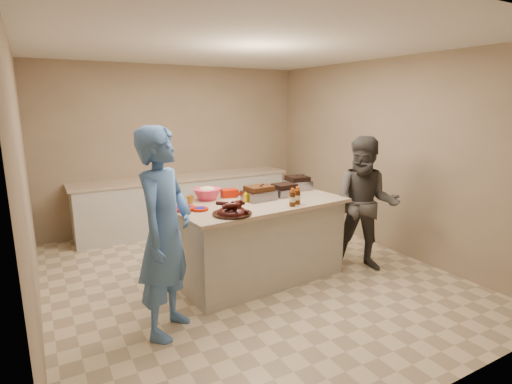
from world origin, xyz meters
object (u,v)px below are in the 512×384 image
mustard_bottle (246,202)px  guest_gray (361,268)px  rib_platter (232,215)px  coleslaw_bowl (207,199)px  plastic_cup (190,203)px  bbq_bottle_b (297,204)px  island (258,277)px  guest_blue (170,329)px  bbq_bottle_a (292,206)px  roasting_pan (297,189)px

mustard_bottle → guest_gray: size_ratio=0.08×
rib_platter → coleslaw_bowl: 0.75m
plastic_cup → bbq_bottle_b: bearing=-31.2°
island → plastic_cup: 1.24m
mustard_bottle → plastic_cup: bearing=156.5°
guest_gray → guest_blue: bearing=-129.2°
island → rib_platter: rib_platter is taller
bbq_bottle_b → plastic_cup: bbq_bottle_b is taller
bbq_bottle_a → roasting_pan: bearing=51.3°
rib_platter → guest_gray: bearing=-1.3°
guest_blue → coleslaw_bowl: bearing=3.3°
rib_platter → mustard_bottle: (0.38, 0.41, 0.00)m
guest_blue → guest_gray: size_ratio=1.12×
coleslaw_bowl → bbq_bottle_b: bearing=-41.7°
rib_platter → mustard_bottle: 0.56m
bbq_bottle_a → island: bearing=118.2°
roasting_pan → rib_platter: bearing=-144.8°
island → bbq_bottle_b: (0.32, -0.35, 0.96)m
rib_platter → plastic_cup: size_ratio=4.43×
bbq_bottle_b → island: bearing=132.1°
plastic_cup → guest_blue: bearing=-122.4°
roasting_pan → plastic_cup: 1.53m
rib_platter → guest_gray: rib_platter is taller
coleslaw_bowl → bbq_bottle_a: (0.70, -0.77, 0.00)m
bbq_bottle_b → mustard_bottle: (-0.47, 0.38, 0.00)m
roasting_pan → bbq_bottle_b: size_ratio=1.52×
island → coleslaw_bowl: 1.14m
island → guest_blue: size_ratio=1.06×
plastic_cup → coleslaw_bowl: bearing=18.8°
island → rib_platter: bearing=-148.9°
island → bbq_bottle_a: bbq_bottle_a is taller
island → plastic_cup: bearing=154.0°
mustard_bottle → guest_blue: mustard_bottle is taller
roasting_pan → coleslaw_bowl: 1.28m
guest_gray → mustard_bottle: bearing=-150.7°
rib_platter → guest_blue: (-0.78, -0.24, -0.96)m
rib_platter → bbq_bottle_a: size_ratio=2.01×
mustard_bottle → guest_blue: size_ratio=0.07×
guest_gray → rib_platter: bearing=-134.8°
mustard_bottle → guest_gray: bearing=-17.2°
coleslaw_bowl → guest_gray: coleslaw_bowl is taller
roasting_pan → plastic_cup: (-1.53, -0.04, 0.00)m
bbq_bottle_a → mustard_bottle: 0.56m
mustard_bottle → bbq_bottle_b: bearing=-39.4°
island → mustard_bottle: mustard_bottle is taller
island → mustard_bottle: bearing=163.1°
guest_gray → plastic_cup: bearing=-152.6°
bbq_bottle_b → guest_blue: (-1.62, -0.27, -0.96)m
island → bbq_bottle_b: bbq_bottle_b is taller
bbq_bottle_b → guest_blue: bearing=-170.7°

